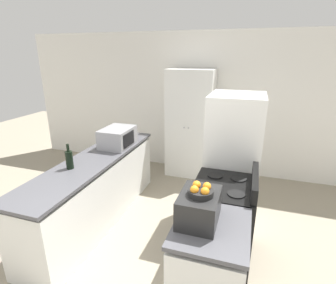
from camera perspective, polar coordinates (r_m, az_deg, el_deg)
wall_back at (r=5.06m, az=5.73°, el=8.26°), size 7.00×0.06×2.60m
counter_left at (r=3.75m, az=-15.37°, el=-10.17°), size 0.60×2.55×0.91m
counter_right at (r=2.52m, az=8.88°, el=-26.22°), size 0.60×0.70×0.91m
pantry_cabinet at (r=4.84m, az=4.76°, el=3.92°), size 0.82×0.54×1.96m
stove at (r=3.07m, az=11.71°, el=-16.44°), size 0.66×0.73×1.07m
refrigerator at (r=3.57m, az=13.89°, el=-3.89°), size 0.70×0.77×1.74m
microwave at (r=3.91m, az=-10.89°, el=1.03°), size 0.40×0.53×0.27m
wine_bottle at (r=3.30m, az=-20.70°, el=-3.55°), size 0.09×0.09×0.31m
toaster_oven at (r=2.19m, az=6.74°, el=-13.92°), size 0.32×0.42×0.25m
fruit_bowl at (r=2.09m, az=7.12°, el=-10.48°), size 0.20×0.20×0.10m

